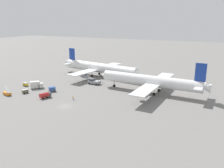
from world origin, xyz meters
TOP-DOWN VIEW (x-y plane):
  - ground_plane at (0.00, 0.00)m, footprint 600.00×600.00m
  - airliner_at_gate_left at (-10.79, 48.97)m, footprint 53.20×43.14m
  - airliner_being_pushed at (25.07, 31.19)m, footprint 51.74×43.49m
  - pushback_tug at (-5.68, 33.12)m, footprint 9.53×3.55m
  - gse_baggage_cart_near_cluster at (-26.53, 6.34)m, footprint 2.48×3.12m
  - gse_fuel_bowser_stubby at (-13.60, 4.85)m, footprint 3.56×5.25m
  - gse_stair_truck_yellow at (-31.66, 0.82)m, footprint 4.94×3.28m
  - gse_baggage_cart_trailing at (-35.18, 15.38)m, footprint 3.00×2.12m
  - gse_container_dolly_flat at (-17.02, 13.56)m, footprint 3.70×3.88m
  - gse_catering_truck_tall at (-27.16, 14.57)m, footprint 6.02×5.59m
  - ground_crew_wing_walker_right at (-1.54, 7.87)m, footprint 0.36×0.49m

SIDE VIEW (x-z plane):
  - ground_plane at x=0.00m, z-range 0.00..0.00m
  - ground_crew_wing_walker_right at x=-1.54m, z-range 0.03..1.67m
  - gse_baggage_cart_near_cluster at x=-26.53m, z-range 0.01..1.72m
  - gse_baggage_cart_trailing at x=-35.18m, z-range 0.01..1.72m
  - gse_stair_truck_yellow at x=-31.66m, z-range -1.00..3.05m
  - gse_container_dolly_flat at x=-17.02m, z-range 0.10..2.25m
  - pushback_tug at x=-5.68m, z-range -0.22..2.83m
  - gse_fuel_bowser_stubby at x=-13.60m, z-range 0.13..2.53m
  - gse_catering_truck_tall at x=-27.16m, z-range 0.01..3.51m
  - airliner_at_gate_left at x=-10.79m, z-range -2.36..12.63m
  - airliner_being_pushed at x=25.07m, z-range -2.34..13.16m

